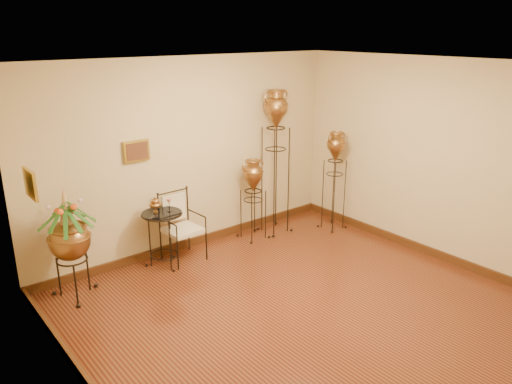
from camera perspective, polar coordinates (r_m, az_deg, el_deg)
ground at (r=5.99m, az=6.10°, el=-13.63°), size 5.00×5.00×0.00m
room_shell at (r=5.29m, az=6.62°, el=2.55°), size 5.02×5.02×2.81m
amphora_tall at (r=7.82m, az=2.23°, el=3.55°), size 0.45×0.45×2.29m
amphora_mid at (r=8.13m, az=8.94°, el=1.36°), size 0.47×0.47×1.63m
amphora_short at (r=7.70m, az=-0.32°, el=-0.80°), size 0.44×0.44×1.29m
planter_urn at (r=6.33m, az=-20.59°, el=-4.71°), size 1.02×1.02×1.45m
armchair at (r=7.09m, az=-8.37°, el=-4.00°), size 0.57×0.54×0.98m
side_table at (r=6.98m, az=-10.56°, el=-5.21°), size 0.61×0.61×0.99m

